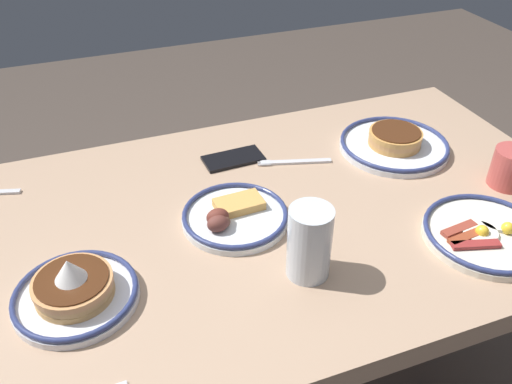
# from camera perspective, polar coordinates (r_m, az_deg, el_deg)

# --- Properties ---
(dining_table) EXTENTS (1.37, 0.81, 0.75)m
(dining_table) POSITION_cam_1_polar(r_m,az_deg,el_deg) (1.20, 2.15, -5.36)
(dining_table) COLOR tan
(dining_table) RESTS_ON ground_plane
(plate_near_main) EXTENTS (0.27, 0.27, 0.05)m
(plate_near_main) POSITION_cam_1_polar(r_m,az_deg,el_deg) (1.39, 14.42, 5.04)
(plate_near_main) COLOR white
(plate_near_main) RESTS_ON dining_table
(plate_center_pancakes) EXTENTS (0.22, 0.22, 0.05)m
(plate_center_pancakes) POSITION_cam_1_polar(r_m,az_deg,el_deg) (1.11, -2.39, -2.51)
(plate_center_pancakes) COLOR white
(plate_center_pancakes) RESTS_ON dining_table
(plate_far_companion) EXTENTS (0.25, 0.25, 0.04)m
(plate_far_companion) POSITION_cam_1_polar(r_m,az_deg,el_deg) (1.16, 23.14, -4.07)
(plate_far_companion) COLOR silver
(plate_far_companion) RESTS_ON dining_table
(plate_far_side) EXTENTS (0.22, 0.22, 0.09)m
(plate_far_side) POSITION_cam_1_polar(r_m,az_deg,el_deg) (0.99, -18.63, -9.88)
(plate_far_side) COLOR white
(plate_far_side) RESTS_ON dining_table
(coffee_mug) EXTENTS (0.11, 0.09, 0.09)m
(coffee_mug) POSITION_cam_1_polar(r_m,az_deg,el_deg) (1.33, 25.47, 2.36)
(coffee_mug) COLOR #BF4C47
(coffee_mug) RESTS_ON dining_table
(drinking_glass) EXTENTS (0.08, 0.08, 0.14)m
(drinking_glass) POSITION_cam_1_polar(r_m,az_deg,el_deg) (0.97, 5.64, -5.67)
(drinking_glass) COLOR silver
(drinking_glass) RESTS_ON dining_table
(cell_phone) EXTENTS (0.15, 0.08, 0.01)m
(cell_phone) POSITION_cam_1_polar(r_m,az_deg,el_deg) (1.31, -2.42, 3.55)
(cell_phone) COLOR black
(cell_phone) RESTS_ON dining_table
(fork_far) EXTENTS (0.18, 0.07, 0.01)m
(fork_far) POSITION_cam_1_polar(r_m,az_deg,el_deg) (1.30, 4.05, 3.20)
(fork_far) COLOR silver
(fork_far) RESTS_ON dining_table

